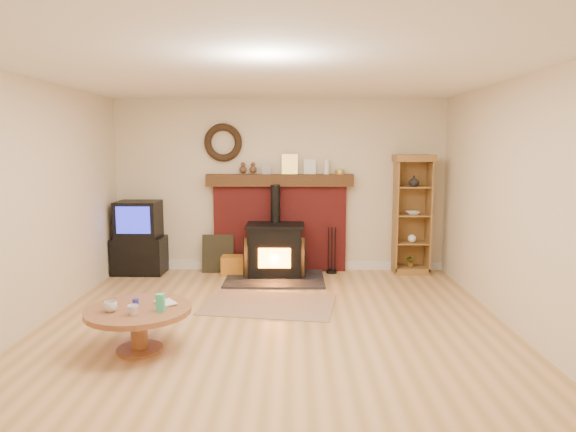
{
  "coord_description": "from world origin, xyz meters",
  "views": [
    {
      "loc": [
        0.22,
        -5.05,
        1.91
      ],
      "look_at": [
        0.14,
        1.0,
        1.07
      ],
      "focal_mm": 32.0,
      "sensor_mm": 36.0,
      "label": 1
    }
  ],
  "objects_px": {
    "curio_cabinet": "(412,214)",
    "wood_stove": "(275,251)",
    "coffee_table": "(138,316)",
    "tv_unit": "(139,239)"
  },
  "relations": [
    {
      "from": "tv_unit",
      "to": "curio_cabinet",
      "type": "xyz_separation_m",
      "value": [
        4.07,
        0.08,
        0.37
      ]
    },
    {
      "from": "curio_cabinet",
      "to": "wood_stove",
      "type": "bearing_deg",
      "value": -172.27
    },
    {
      "from": "coffee_table",
      "to": "tv_unit",
      "type": "bearing_deg",
      "value": 106.52
    },
    {
      "from": "wood_stove",
      "to": "coffee_table",
      "type": "bearing_deg",
      "value": -112.98
    },
    {
      "from": "curio_cabinet",
      "to": "coffee_table",
      "type": "relative_size",
      "value": 1.82
    },
    {
      "from": "wood_stove",
      "to": "coffee_table",
      "type": "distance_m",
      "value": 2.99
    },
    {
      "from": "wood_stove",
      "to": "coffee_table",
      "type": "xyz_separation_m",
      "value": [
        -1.17,
        -2.76,
        -0.04
      ]
    },
    {
      "from": "tv_unit",
      "to": "curio_cabinet",
      "type": "distance_m",
      "value": 4.09
    },
    {
      "from": "wood_stove",
      "to": "curio_cabinet",
      "type": "bearing_deg",
      "value": 7.73
    },
    {
      "from": "wood_stove",
      "to": "coffee_table",
      "type": "height_order",
      "value": "wood_stove"
    }
  ]
}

